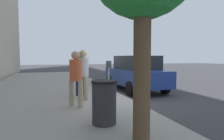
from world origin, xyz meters
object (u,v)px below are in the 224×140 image
at_px(parking_meter, 109,71).
at_px(trash_bin, 104,102).
at_px(pedestrian_at_meter, 83,70).
at_px(parked_sedan_near, 135,73).
at_px(pedestrian_bystander, 76,74).
at_px(parking_officer, 81,69).

xyz_separation_m(parking_meter, trash_bin, (-2.82, 0.96, -0.51)).
relative_size(pedestrian_at_meter, trash_bin, 1.79).
xyz_separation_m(parked_sedan_near, trash_bin, (-4.86, 3.00, -0.24)).
xyz_separation_m(pedestrian_at_meter, parked_sedan_near, (2.07, -3.02, -0.33)).
xyz_separation_m(pedestrian_bystander, trash_bin, (-1.76, -0.43, -0.51)).
distance_m(parking_meter, parking_officer, 1.24).
relative_size(pedestrian_at_meter, pedestrian_bystander, 1.04).
height_order(pedestrian_at_meter, parking_officer, pedestrian_at_meter).
distance_m(pedestrian_bystander, trash_bin, 1.88).
xyz_separation_m(pedestrian_bystander, parked_sedan_near, (3.10, -3.43, -0.27)).
height_order(pedestrian_bystander, parked_sedan_near, pedestrian_bystander).
bearing_deg(parked_sedan_near, parking_meter, 134.88).
relative_size(parking_officer, trash_bin, 1.77).
height_order(pedestrian_bystander, parking_officer, parking_officer).
relative_size(pedestrian_bystander, parking_officer, 0.97).
bearing_deg(pedestrian_bystander, parking_officer, 36.18).
height_order(pedestrian_at_meter, pedestrian_bystander, pedestrian_at_meter).
height_order(parking_meter, trash_bin, parking_meter).
relative_size(pedestrian_bystander, trash_bin, 1.72).
bearing_deg(parking_meter, parked_sedan_near, -45.12).
bearing_deg(pedestrian_bystander, pedestrian_at_meter, 28.00).
height_order(pedestrian_at_meter, trash_bin, pedestrian_at_meter).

